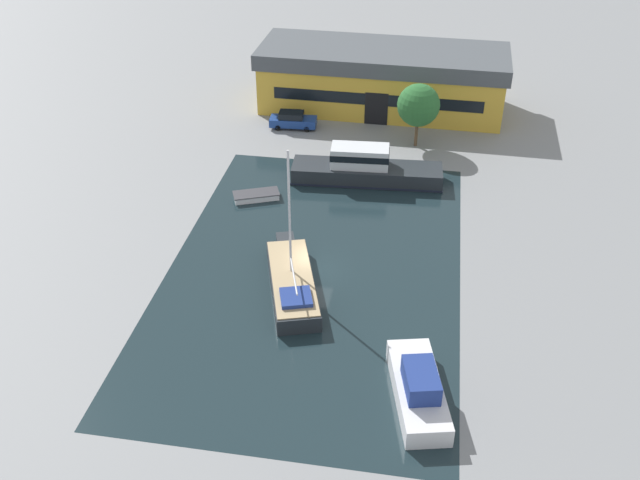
{
  "coord_description": "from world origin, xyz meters",
  "views": [
    {
      "loc": [
        7.46,
        -42.28,
        31.34
      ],
      "look_at": [
        0.0,
        2.63,
        1.0
      ],
      "focal_mm": 40.0,
      "sensor_mm": 36.0,
      "label": 1
    }
  ],
  "objects_px": {
    "motor_cruiser": "(365,169)",
    "cabin_boat": "(418,388)",
    "sailboat_moored": "(292,281)",
    "quay_tree_near_building": "(419,105)",
    "small_dinghy": "(256,196)",
    "warehouse_building": "(382,78)",
    "parked_car": "(293,120)"
  },
  "relations": [
    {
      "from": "motor_cruiser",
      "to": "cabin_boat",
      "type": "xyz_separation_m",
      "value": [
        6.13,
        -26.21,
        -0.25
      ]
    },
    {
      "from": "sailboat_moored",
      "to": "cabin_boat",
      "type": "xyz_separation_m",
      "value": [
        9.43,
        -9.29,
        0.23
      ]
    },
    {
      "from": "cabin_boat",
      "to": "motor_cruiser",
      "type": "bearing_deg",
      "value": 90.1
    },
    {
      "from": "quay_tree_near_building",
      "to": "cabin_boat",
      "type": "bearing_deg",
      "value": -86.73
    },
    {
      "from": "small_dinghy",
      "to": "warehouse_building",
      "type": "bearing_deg",
      "value": -44.21
    },
    {
      "from": "motor_cruiser",
      "to": "warehouse_building",
      "type": "bearing_deg",
      "value": -3.18
    },
    {
      "from": "quay_tree_near_building",
      "to": "small_dinghy",
      "type": "relative_size",
      "value": 1.48
    },
    {
      "from": "parked_car",
      "to": "motor_cruiser",
      "type": "bearing_deg",
      "value": 37.21
    },
    {
      "from": "sailboat_moored",
      "to": "small_dinghy",
      "type": "distance_m",
      "value": 13.39
    },
    {
      "from": "parked_car",
      "to": "small_dinghy",
      "type": "bearing_deg",
      "value": -4.47
    },
    {
      "from": "cabin_boat",
      "to": "warehouse_building",
      "type": "bearing_deg",
      "value": 85.15
    },
    {
      "from": "warehouse_building",
      "to": "motor_cruiser",
      "type": "xyz_separation_m",
      "value": [
        0.1,
        -16.99,
        -2.12
      ]
    },
    {
      "from": "parked_car",
      "to": "cabin_boat",
      "type": "xyz_separation_m",
      "value": [
        14.74,
        -36.27,
        0.08
      ]
    },
    {
      "from": "warehouse_building",
      "to": "quay_tree_near_building",
      "type": "xyz_separation_m",
      "value": [
        4.28,
        -9.03,
        0.94
      ]
    },
    {
      "from": "warehouse_building",
      "to": "motor_cruiser",
      "type": "relative_size",
      "value": 1.93
    },
    {
      "from": "parked_car",
      "to": "small_dinghy",
      "type": "xyz_separation_m",
      "value": [
        -0.29,
        -14.84,
        -0.57
      ]
    },
    {
      "from": "sailboat_moored",
      "to": "small_dinghy",
      "type": "height_order",
      "value": "sailboat_moored"
    },
    {
      "from": "quay_tree_near_building",
      "to": "cabin_boat",
      "type": "relative_size",
      "value": 0.79
    },
    {
      "from": "warehouse_building",
      "to": "parked_car",
      "type": "height_order",
      "value": "warehouse_building"
    },
    {
      "from": "sailboat_moored",
      "to": "parked_car",
      "type": "bearing_deg",
      "value": 84.06
    },
    {
      "from": "quay_tree_near_building",
      "to": "cabin_boat",
      "type": "height_order",
      "value": "quay_tree_near_building"
    },
    {
      "from": "quay_tree_near_building",
      "to": "sailboat_moored",
      "type": "relative_size",
      "value": 0.58
    },
    {
      "from": "sailboat_moored",
      "to": "motor_cruiser",
      "type": "distance_m",
      "value": 17.25
    },
    {
      "from": "warehouse_building",
      "to": "motor_cruiser",
      "type": "bearing_deg",
      "value": -88.34
    },
    {
      "from": "parked_car",
      "to": "cabin_boat",
      "type": "bearing_deg",
      "value": 18.76
    },
    {
      "from": "motor_cruiser",
      "to": "cabin_boat",
      "type": "distance_m",
      "value": 26.92
    },
    {
      "from": "small_dinghy",
      "to": "cabin_boat",
      "type": "height_order",
      "value": "cabin_boat"
    },
    {
      "from": "quay_tree_near_building",
      "to": "small_dinghy",
      "type": "bearing_deg",
      "value": -135.77
    },
    {
      "from": "quay_tree_near_building",
      "to": "small_dinghy",
      "type": "distance_m",
      "value": 18.68
    },
    {
      "from": "quay_tree_near_building",
      "to": "sailboat_moored",
      "type": "height_order",
      "value": "sailboat_moored"
    },
    {
      "from": "warehouse_building",
      "to": "small_dinghy",
      "type": "relative_size",
      "value": 6.22
    },
    {
      "from": "warehouse_building",
      "to": "cabin_boat",
      "type": "bearing_deg",
      "value": -80.48
    }
  ]
}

